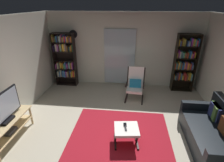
% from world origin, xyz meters
% --- Properties ---
extents(ground_plane, '(7.02, 7.02, 0.00)m').
position_xyz_m(ground_plane, '(0.00, 0.00, 0.00)').
color(ground_plane, '#AFA791').
extents(wall_back, '(5.60, 0.06, 2.60)m').
position_xyz_m(wall_back, '(0.00, 2.90, 1.30)').
color(wall_back, silver).
rests_on(wall_back, ground).
extents(glass_door_panel, '(1.10, 0.01, 2.00)m').
position_xyz_m(glass_door_panel, '(-0.14, 2.83, 1.05)').
color(glass_door_panel, silver).
extents(area_rug, '(2.31, 2.16, 0.01)m').
position_xyz_m(area_rug, '(0.10, -0.07, 0.00)').
color(area_rug, maroon).
rests_on(area_rug, ground).
extents(tv_stand, '(0.41, 1.31, 0.53)m').
position_xyz_m(tv_stand, '(-2.33, -0.41, 0.35)').
color(tv_stand, tan).
rests_on(tv_stand, ground).
extents(television, '(0.20, 1.01, 0.66)m').
position_xyz_m(television, '(-2.33, -0.40, 0.84)').
color(television, black).
rests_on(television, tv_stand).
extents(bookshelf_near_tv, '(0.77, 0.30, 1.92)m').
position_xyz_m(bookshelf_near_tv, '(-2.10, 2.63, 1.01)').
color(bookshelf_near_tv, black).
rests_on(bookshelf_near_tv, ground).
extents(bookshelf_near_sofa, '(0.70, 0.30, 1.97)m').
position_xyz_m(bookshelf_near_sofa, '(2.08, 2.63, 1.04)').
color(bookshelf_near_sofa, black).
rests_on(bookshelf_near_sofa, ground).
extents(leather_sofa, '(0.89, 1.74, 0.90)m').
position_xyz_m(leather_sofa, '(2.12, -0.05, 0.32)').
color(leather_sofa, black).
rests_on(leather_sofa, ground).
extents(lounge_armchair, '(0.62, 0.70, 1.02)m').
position_xyz_m(lounge_armchair, '(0.45, 1.84, 0.53)').
color(lounge_armchair, black).
rests_on(lounge_armchair, ground).
extents(ottoman, '(0.58, 0.54, 0.40)m').
position_xyz_m(ottoman, '(0.25, -0.19, 0.33)').
color(ottoman, white).
rests_on(ottoman, ground).
extents(tv_remote, '(0.06, 0.15, 0.02)m').
position_xyz_m(tv_remote, '(0.23, -0.22, 0.41)').
color(tv_remote, black).
rests_on(tv_remote, ottoman).
extents(cell_phone, '(0.08, 0.14, 0.01)m').
position_xyz_m(cell_phone, '(0.21, -0.09, 0.40)').
color(cell_phone, black).
rests_on(cell_phone, ottoman).
extents(wall_clock, '(0.29, 0.03, 0.29)m').
position_xyz_m(wall_clock, '(-1.77, 2.82, 1.85)').
color(wall_clock, silver).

